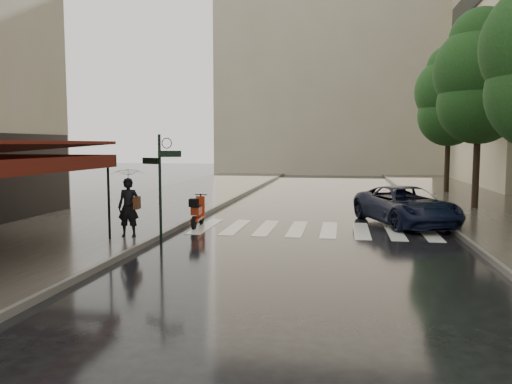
% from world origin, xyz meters
% --- Properties ---
extents(ground, '(120.00, 120.00, 0.00)m').
position_xyz_m(ground, '(0.00, 0.00, 0.00)').
color(ground, black).
rests_on(ground, ground).
extents(sidewalk_near, '(6.00, 60.00, 0.12)m').
position_xyz_m(sidewalk_near, '(-4.50, 12.00, 0.06)').
color(sidewalk_near, '#38332D').
rests_on(sidewalk_near, ground).
extents(sidewalk_far, '(5.50, 60.00, 0.12)m').
position_xyz_m(sidewalk_far, '(10.25, 12.00, 0.06)').
color(sidewalk_far, '#38332D').
rests_on(sidewalk_far, ground).
extents(curb_near, '(0.12, 60.00, 0.16)m').
position_xyz_m(curb_near, '(-1.45, 12.00, 0.07)').
color(curb_near, '#595651').
rests_on(curb_near, ground).
extents(curb_far, '(0.12, 60.00, 0.16)m').
position_xyz_m(curb_far, '(7.45, 12.00, 0.07)').
color(curb_far, '#595651').
rests_on(curb_far, ground).
extents(crosswalk, '(7.85, 3.20, 0.01)m').
position_xyz_m(crosswalk, '(2.98, 6.00, 0.01)').
color(crosswalk, silver).
rests_on(crosswalk, ground).
extents(signpost, '(1.17, 0.29, 3.10)m').
position_xyz_m(signpost, '(-1.19, 3.00, 1.83)').
color(signpost, black).
rests_on(signpost, ground).
extents(backdrop_building, '(22.00, 6.00, 20.00)m').
position_xyz_m(backdrop_building, '(3.00, 38.00, 10.00)').
color(backdrop_building, tan).
rests_on(backdrop_building, ground).
extents(tree_mid, '(3.80, 3.80, 8.34)m').
position_xyz_m(tree_mid, '(9.50, 12.00, 5.59)').
color(tree_mid, black).
rests_on(tree_mid, sidewalk_far).
extents(tree_far, '(3.80, 3.80, 8.16)m').
position_xyz_m(tree_far, '(9.70, 19.00, 5.46)').
color(tree_far, black).
rests_on(tree_far, sidewalk_far).
extents(pedestrian_with_umbrella, '(1.11, 1.13, 2.49)m').
position_xyz_m(pedestrian_with_umbrella, '(-2.24, 3.16, 1.77)').
color(pedestrian_with_umbrella, black).
rests_on(pedestrian_with_umbrella, sidewalk_near).
extents(scooter, '(0.45, 1.62, 1.07)m').
position_xyz_m(scooter, '(-0.96, 5.85, 0.50)').
color(scooter, black).
rests_on(scooter, ground).
extents(parked_car, '(3.78, 5.30, 1.34)m').
position_xyz_m(parked_car, '(6.12, 7.58, 0.67)').
color(parked_car, black).
rests_on(parked_car, ground).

